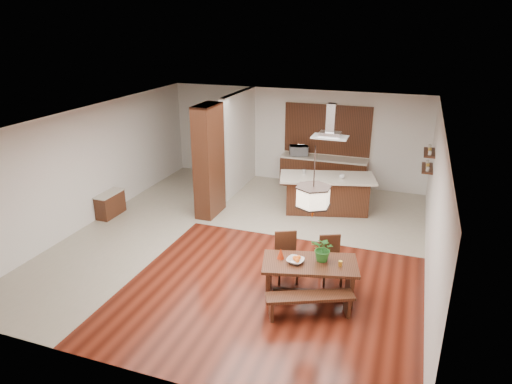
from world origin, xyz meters
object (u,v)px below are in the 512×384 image
at_px(dining_table, 310,272).
at_px(range_hood, 331,121).
at_px(kitchen_island, 327,194).
at_px(island_cup, 342,176).
at_px(fruit_bowl, 295,261).
at_px(microwave, 299,151).
at_px(dining_chair_left, 287,258).
at_px(hallway_console, 110,204).
at_px(foliage_plant, 324,249).
at_px(dining_bench, 310,306).
at_px(pendant_lantern, 314,183).
at_px(dining_chair_right, 331,261).

xyz_separation_m(dining_table, range_hood, (-0.49, 4.08, 1.94)).
height_order(kitchen_island, island_cup, island_cup).
bearing_deg(fruit_bowl, range_hood, 93.26).
bearing_deg(microwave, dining_chair_left, -100.13).
xyz_separation_m(hallway_console, foliage_plant, (5.97, -1.80, 0.64)).
height_order(dining_bench, kitchen_island, kitchen_island).
bearing_deg(range_hood, microwave, 124.48).
relative_size(dining_chair_left, island_cup, 7.47).
xyz_separation_m(dining_bench, range_hood, (-0.64, 4.68, 2.25)).
bearing_deg(dining_bench, pendant_lantern, 104.16).
xyz_separation_m(kitchen_island, range_hood, (0.00, 0.00, 1.95)).
relative_size(range_hood, island_cup, 6.88).
xyz_separation_m(dining_chair_left, pendant_lantern, (0.54, -0.40, 1.76)).
xyz_separation_m(fruit_bowl, range_hood, (-0.24, 4.18, 1.71)).
bearing_deg(island_cup, fruit_bowl, -91.98).
xyz_separation_m(kitchen_island, microwave, (-1.26, 1.83, 0.58)).
bearing_deg(fruit_bowl, foliage_plant, 27.07).
height_order(dining_chair_left, microwave, microwave).
height_order(fruit_bowl, island_cup, island_cup).
bearing_deg(foliage_plant, dining_table, -145.26).
distance_m(pendant_lantern, fruit_bowl, 1.52).
relative_size(dining_chair_right, island_cup, 7.19).
xyz_separation_m(hallway_console, dining_chair_right, (6.05, -1.33, 0.16)).
bearing_deg(microwave, fruit_bowl, -98.48).
distance_m(dining_bench, dining_chair_right, 1.24).
distance_m(dining_chair_right, foliage_plant, 0.67).
height_order(dining_chair_left, island_cup, island_cup).
relative_size(fruit_bowl, microwave, 0.57).
distance_m(dining_bench, island_cup, 4.70).
bearing_deg(foliage_plant, fruit_bowl, -152.93).
bearing_deg(dining_bench, kitchen_island, 97.80).
bearing_deg(dining_chair_left, fruit_bowl, -85.33).
bearing_deg(dining_table, dining_chair_right, 64.87).
bearing_deg(dining_bench, dining_table, 104.16).
bearing_deg(pendant_lantern, foliage_plant, 34.74).
bearing_deg(fruit_bowl, dining_table, 19.84).
xyz_separation_m(dining_bench, dining_chair_right, (0.14, 1.21, 0.26)).
bearing_deg(range_hood, hallway_console, -157.87).
bearing_deg(hallway_console, kitchen_island, 22.09).
xyz_separation_m(pendant_lantern, range_hood, (-0.49, 4.08, 0.22)).
height_order(hallway_console, dining_bench, hallway_console).
distance_m(hallway_console, microwave, 5.70).
xyz_separation_m(hallway_console, dining_table, (5.76, -1.94, 0.21)).
height_order(dining_table, foliage_plant, foliage_plant).
distance_m(range_hood, microwave, 2.60).
bearing_deg(range_hood, pendant_lantern, -83.16).
distance_m(dining_table, microwave, 6.19).
relative_size(hallway_console, microwave, 1.63).
relative_size(pendant_lantern, range_hood, 1.46).
height_order(fruit_bowl, kitchen_island, kitchen_island).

